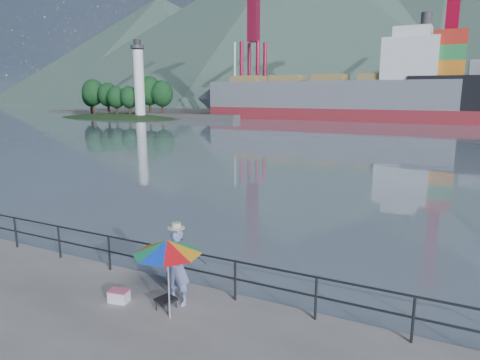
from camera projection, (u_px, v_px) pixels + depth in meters
name	position (u px, v px, depth m)	size (l,w,h in m)	color
harbor_water	(429.00, 110.00, 123.90)	(500.00, 280.00, 0.00)	slate
far_dock	(471.00, 117.00, 87.13)	(200.00, 40.00, 0.40)	#514F4C
guardrail	(137.00, 259.00, 11.60)	(22.00, 0.06, 1.03)	#2D3033
lighthouse_islet	(121.00, 115.00, 88.63)	(48.00, 26.40, 19.20)	#263F1E
fisherman	(177.00, 267.00, 10.04)	(0.68, 0.44, 1.86)	navy
beach_umbrella	(167.00, 247.00, 9.19)	(1.86, 1.86, 1.84)	white
folding_stool	(166.00, 303.00, 9.91)	(0.51, 0.51, 0.27)	black
cooler_bag	(119.00, 297.00, 10.27)	(0.45, 0.30, 0.26)	silver
fishing_rod	(196.00, 288.00, 11.03)	(0.02, 0.02, 2.09)	black
bulk_carrier	(335.00, 96.00, 80.34)	(46.09, 7.98, 14.50)	maroon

